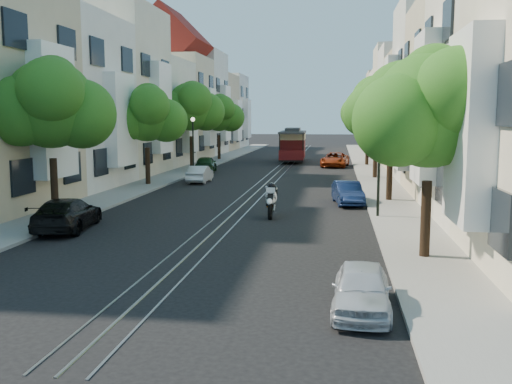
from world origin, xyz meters
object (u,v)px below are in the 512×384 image
at_px(lamp_west, 193,136).
at_px(parked_car_w_near, 67,214).
at_px(sportbike_rider, 271,198).
at_px(tree_e_a, 432,113).
at_px(tree_e_b, 393,108).
at_px(tree_w_a, 52,106).
at_px(tree_w_d, 219,114).
at_px(parked_car_w_far, 206,164).
at_px(tree_e_c, 377,113).
at_px(lamp_east, 379,152).
at_px(parked_car_e_far, 335,160).
at_px(cable_car, 293,144).
at_px(tree_w_b, 147,115).
at_px(parked_car_e_mid, 348,193).
at_px(tree_e_d, 369,111).
at_px(parked_car_e_near, 362,288).
at_px(tree_w_c, 192,107).
at_px(parked_car_w_mid, 200,174).

distance_m(lamp_west, parked_car_w_near, 22.29).
bearing_deg(sportbike_rider, tree_e_a, -53.47).
height_order(tree_e_b, sportbike_rider, tree_e_b).
relative_size(tree_w_a, sportbike_rider, 2.99).
relative_size(tree_w_d, parked_car_w_far, 1.72).
height_order(tree_e_c, parked_car_w_near, tree_e_c).
height_order(lamp_east, lamp_west, same).
relative_size(tree_e_b, parked_car_e_far, 1.48).
bearing_deg(lamp_west, cable_car, 62.79).
xyz_separation_m(tree_e_b, tree_w_b, (-14.40, 5.00, -0.34)).
bearing_deg(parked_car_e_mid, sportbike_rider, -137.45).
height_order(tree_e_d, tree_w_d, tree_e_d).
xyz_separation_m(tree_w_b, parked_car_e_near, (12.26, -21.98, -3.87)).
relative_size(tree_w_b, parked_car_w_near, 1.47).
distance_m(tree_e_c, tree_w_c, 15.25).
distance_m(tree_e_d, tree_w_b, 22.28).
bearing_deg(lamp_west, sportbike_rider, -66.04).
distance_m(tree_e_b, parked_car_w_mid, 14.37).
bearing_deg(tree_e_d, cable_car, 150.70).
distance_m(tree_w_b, lamp_east, 16.81).
relative_size(tree_w_c, parked_car_w_mid, 2.11).
bearing_deg(parked_car_w_far, tree_e_a, 108.39).
xyz_separation_m(tree_w_b, tree_w_d, (0.00, 22.00, 0.20)).
bearing_deg(tree_e_c, tree_w_d, 131.99).
height_order(sportbike_rider, parked_car_w_far, sportbike_rider).
relative_size(tree_e_d, tree_w_c, 0.97).
relative_size(parked_car_e_mid, parked_car_w_mid, 1.02).
height_order(tree_w_c, parked_car_e_mid, tree_w_c).
bearing_deg(tree_e_d, tree_e_c, -90.00).
relative_size(lamp_west, parked_car_w_far, 1.10).
bearing_deg(tree_w_d, tree_e_b, -61.93).
height_order(tree_w_b, sportbike_rider, tree_w_b).
relative_size(tree_e_a, tree_w_b, 1.00).
distance_m(parked_car_e_mid, parked_car_e_far, 21.72).
distance_m(tree_w_b, sportbike_rider, 13.96).
bearing_deg(parked_car_w_near, tree_w_d, -95.17).
bearing_deg(tree_e_d, parked_car_w_far, -148.68).
distance_m(parked_car_e_near, parked_car_w_far, 32.94).
xyz_separation_m(lamp_west, parked_car_e_near, (11.42, -30.00, -2.31)).
bearing_deg(parked_car_e_far, tree_e_b, -74.68).
bearing_deg(tree_w_c, tree_w_d, 90.00).
height_order(tree_e_b, parked_car_e_near, tree_e_b).
bearing_deg(tree_e_a, tree_w_c, 117.22).
height_order(sportbike_rider, parked_car_e_near, sportbike_rider).
bearing_deg(cable_car, parked_car_w_near, -101.62).
bearing_deg(tree_w_c, tree_w_b, -90.00).
xyz_separation_m(tree_w_b, parked_car_w_near, (1.54, -14.14, -3.78)).
distance_m(tree_e_a, parked_car_e_near, 6.65).
relative_size(lamp_east, parked_car_e_mid, 1.21).
bearing_deg(tree_w_b, sportbike_rider, -48.69).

